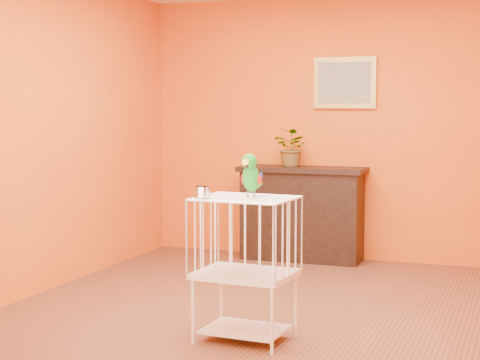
% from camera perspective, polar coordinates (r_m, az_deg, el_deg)
% --- Properties ---
extents(ground, '(4.50, 4.50, 0.00)m').
position_cam_1_polar(ground, '(6.01, 2.53, -9.40)').
color(ground, brown).
rests_on(ground, ground).
extents(room_shell, '(4.50, 4.50, 4.50)m').
position_cam_1_polar(room_shell, '(5.82, 2.59, 5.87)').
color(room_shell, orange).
rests_on(room_shell, ground).
extents(console_cabinet, '(1.25, 0.45, 0.93)m').
position_cam_1_polar(console_cabinet, '(7.94, 4.41, -2.39)').
color(console_cabinet, black).
rests_on(console_cabinet, ground).
extents(potted_plant, '(0.47, 0.49, 0.30)m').
position_cam_1_polar(potted_plant, '(7.90, 3.70, 2.01)').
color(potted_plant, '#26722D').
rests_on(potted_plant, console_cabinet).
extents(framed_picture, '(0.62, 0.04, 0.50)m').
position_cam_1_polar(framed_picture, '(7.96, 7.45, 6.88)').
color(framed_picture, gold).
rests_on(framed_picture, room_shell).
extents(birdcage, '(0.64, 0.51, 0.94)m').
position_cam_1_polar(birdcage, '(5.21, 0.36, -6.20)').
color(birdcage, white).
rests_on(birdcage, ground).
extents(feed_cup, '(0.10, 0.10, 0.07)m').
position_cam_1_polar(feed_cup, '(5.11, -2.75, -0.85)').
color(feed_cup, silver).
rests_on(feed_cup, birdcage).
extents(parrot, '(0.14, 0.25, 0.29)m').
position_cam_1_polar(parrot, '(5.15, 0.78, 0.37)').
color(parrot, '#59544C').
rests_on(parrot, birdcage).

